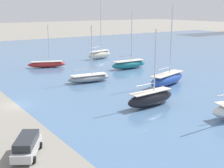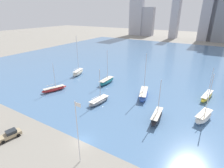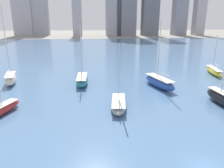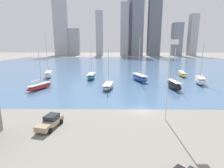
{
  "view_description": "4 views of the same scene",
  "coord_description": "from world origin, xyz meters",
  "px_view_note": "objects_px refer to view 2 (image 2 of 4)",
  "views": [
    {
      "loc": [
        42.86,
        -12.57,
        13.56
      ],
      "look_at": [
        4.93,
        12.97,
        2.32
      ],
      "focal_mm": 50.0,
      "sensor_mm": 36.0,
      "label": 1
    },
    {
      "loc": [
        20.49,
        -21.93,
        25.31
      ],
      "look_at": [
        -3.64,
        18.13,
        5.91
      ],
      "focal_mm": 28.0,
      "sensor_mm": 36.0,
      "label": 2
    },
    {
      "loc": [
        -10.82,
        -16.86,
        14.07
      ],
      "look_at": [
        -7.85,
        14.24,
        4.58
      ],
      "focal_mm": 35.0,
      "sensor_mm": 36.0,
      "label": 3
    },
    {
      "loc": [
        -5.05,
        -30.21,
        11.52
      ],
      "look_at": [
        -5.59,
        14.1,
        1.63
      ],
      "focal_mm": 28.0,
      "sensor_mm": 36.0,
      "label": 4
    }
  ],
  "objects_px": {
    "sailboat_teal": "(107,81)",
    "sailboat_black": "(157,117)",
    "sailboat_red": "(54,89)",
    "sailboat_cream": "(78,72)",
    "sailboat_white": "(203,117)",
    "sailboat_blue": "(143,94)",
    "sailboat_yellow": "(207,96)",
    "flag_pole": "(78,131)",
    "parked_pickup_tan": "(10,135)",
    "sailboat_gray": "(99,101)"
  },
  "relations": [
    {
      "from": "flag_pole",
      "to": "sailboat_gray",
      "type": "distance_m",
      "value": 22.99
    },
    {
      "from": "sailboat_white",
      "to": "sailboat_gray",
      "type": "height_order",
      "value": "sailboat_white"
    },
    {
      "from": "sailboat_cream",
      "to": "sailboat_blue",
      "type": "bearing_deg",
      "value": -22.86
    },
    {
      "from": "sailboat_blue",
      "to": "sailboat_white",
      "type": "height_order",
      "value": "sailboat_blue"
    },
    {
      "from": "sailboat_white",
      "to": "parked_pickup_tan",
      "type": "bearing_deg",
      "value": -125.49
    },
    {
      "from": "sailboat_white",
      "to": "sailboat_red",
      "type": "bearing_deg",
      "value": -156.32
    },
    {
      "from": "sailboat_blue",
      "to": "sailboat_cream",
      "type": "relative_size",
      "value": 0.85
    },
    {
      "from": "flag_pole",
      "to": "sailboat_yellow",
      "type": "bearing_deg",
      "value": 66.15
    },
    {
      "from": "flag_pole",
      "to": "parked_pickup_tan",
      "type": "relative_size",
      "value": 2.47
    },
    {
      "from": "sailboat_blue",
      "to": "sailboat_yellow",
      "type": "height_order",
      "value": "sailboat_blue"
    },
    {
      "from": "sailboat_white",
      "to": "sailboat_yellow",
      "type": "relative_size",
      "value": 1.2
    },
    {
      "from": "sailboat_yellow",
      "to": "sailboat_black",
      "type": "xyz_separation_m",
      "value": [
        -9.74,
        -19.85,
        0.24
      ]
    },
    {
      "from": "sailboat_white",
      "to": "sailboat_black",
      "type": "bearing_deg",
      "value": -133.39
    },
    {
      "from": "flag_pole",
      "to": "sailboat_blue",
      "type": "xyz_separation_m",
      "value": [
        0.13,
        30.33,
        -5.59
      ]
    },
    {
      "from": "sailboat_red",
      "to": "sailboat_white",
      "type": "relative_size",
      "value": 0.8
    },
    {
      "from": "sailboat_cream",
      "to": "sailboat_red",
      "type": "bearing_deg",
      "value": -89.78
    },
    {
      "from": "sailboat_white",
      "to": "sailboat_gray",
      "type": "relative_size",
      "value": 1.17
    },
    {
      "from": "sailboat_teal",
      "to": "sailboat_black",
      "type": "height_order",
      "value": "sailboat_teal"
    },
    {
      "from": "sailboat_cream",
      "to": "sailboat_yellow",
      "type": "height_order",
      "value": "sailboat_cream"
    },
    {
      "from": "sailboat_black",
      "to": "sailboat_blue",
      "type": "bearing_deg",
      "value": 121.84
    },
    {
      "from": "sailboat_white",
      "to": "sailboat_blue",
      "type": "bearing_deg",
      "value": -178.89
    },
    {
      "from": "sailboat_white",
      "to": "sailboat_black",
      "type": "distance_m",
      "value": 11.71
    },
    {
      "from": "sailboat_cream",
      "to": "sailboat_black",
      "type": "bearing_deg",
      "value": -35.05
    },
    {
      "from": "flag_pole",
      "to": "sailboat_black",
      "type": "distance_m",
      "value": 22.01
    },
    {
      "from": "sailboat_cream",
      "to": "parked_pickup_tan",
      "type": "xyz_separation_m",
      "value": [
        14.64,
        -38.78,
        -0.35
      ]
    },
    {
      "from": "sailboat_yellow",
      "to": "sailboat_cream",
      "type": "bearing_deg",
      "value": -165.21
    },
    {
      "from": "sailboat_cream",
      "to": "sailboat_yellow",
      "type": "relative_size",
      "value": 1.61
    },
    {
      "from": "sailboat_blue",
      "to": "sailboat_cream",
      "type": "height_order",
      "value": "sailboat_cream"
    },
    {
      "from": "flag_pole",
      "to": "sailboat_blue",
      "type": "relative_size",
      "value": 0.89
    },
    {
      "from": "sailboat_yellow",
      "to": "sailboat_black",
      "type": "bearing_deg",
      "value": -105.71
    },
    {
      "from": "sailboat_teal",
      "to": "parked_pickup_tan",
      "type": "height_order",
      "value": "sailboat_teal"
    },
    {
      "from": "sailboat_black",
      "to": "flag_pole",
      "type": "bearing_deg",
      "value": -115.73
    },
    {
      "from": "sailboat_white",
      "to": "sailboat_yellow",
      "type": "distance_m",
      "value": 13.72
    },
    {
      "from": "sailboat_black",
      "to": "parked_pickup_tan",
      "type": "bearing_deg",
      "value": -142.09
    },
    {
      "from": "flag_pole",
      "to": "parked_pickup_tan",
      "type": "xyz_separation_m",
      "value": [
        -17.28,
        -2.9,
        -5.87
      ]
    },
    {
      "from": "sailboat_blue",
      "to": "parked_pickup_tan",
      "type": "relative_size",
      "value": 2.78
    },
    {
      "from": "sailboat_red",
      "to": "sailboat_teal",
      "type": "distance_m",
      "value": 19.06
    },
    {
      "from": "sailboat_black",
      "to": "parked_pickup_tan",
      "type": "relative_size",
      "value": 2.13
    },
    {
      "from": "flag_pole",
      "to": "sailboat_red",
      "type": "xyz_separation_m",
      "value": [
        -27.95,
        19.01,
        -5.93
      ]
    },
    {
      "from": "flag_pole",
      "to": "sailboat_red",
      "type": "height_order",
      "value": "flag_pole"
    },
    {
      "from": "sailboat_teal",
      "to": "sailboat_black",
      "type": "bearing_deg",
      "value": -29.8
    },
    {
      "from": "sailboat_white",
      "to": "parked_pickup_tan",
      "type": "height_order",
      "value": "sailboat_white"
    },
    {
      "from": "sailboat_red",
      "to": "sailboat_cream",
      "type": "distance_m",
      "value": 17.34
    },
    {
      "from": "sailboat_cream",
      "to": "sailboat_teal",
      "type": "bearing_deg",
      "value": -19.88
    },
    {
      "from": "sailboat_red",
      "to": "sailboat_black",
      "type": "relative_size",
      "value": 0.91
    },
    {
      "from": "sailboat_gray",
      "to": "sailboat_cream",
      "type": "height_order",
      "value": "sailboat_cream"
    },
    {
      "from": "sailboat_teal",
      "to": "sailboat_white",
      "type": "height_order",
      "value": "sailboat_teal"
    },
    {
      "from": "sailboat_cream",
      "to": "sailboat_yellow",
      "type": "distance_m",
      "value": 49.6
    },
    {
      "from": "sailboat_black",
      "to": "sailboat_teal",
      "type": "bearing_deg",
      "value": 145.13
    },
    {
      "from": "sailboat_blue",
      "to": "sailboat_teal",
      "type": "bearing_deg",
      "value": 151.39
    }
  ]
}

